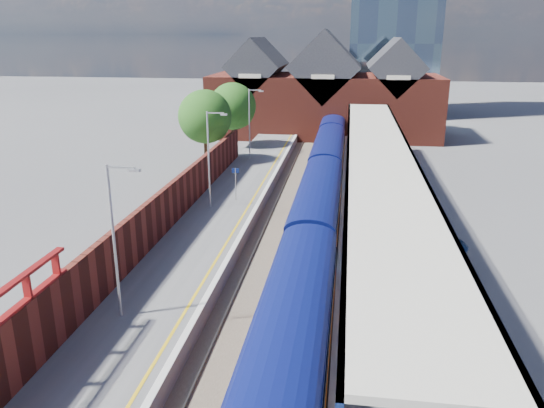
{
  "coord_description": "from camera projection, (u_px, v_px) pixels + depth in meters",
  "views": [
    {
      "loc": [
        3.26,
        -14.04,
        13.1
      ],
      "look_at": [
        -1.4,
        18.37,
        2.6
      ],
      "focal_mm": 35.0,
      "sensor_mm": 36.0,
      "label": 1
    }
  ],
  "objects": [
    {
      "name": "yellow_line",
      "position": [
        242.0,
        217.0,
        36.73
      ],
      "size": [
        0.14,
        76.0,
        0.01
      ],
      "primitive_type": "cube",
      "color": "yellow",
      "rests_on": "left_platform"
    },
    {
      "name": "tree_far",
      "position": [
        234.0,
        108.0,
        58.69
      ],
      "size": [
        5.2,
        5.2,
        8.1
      ],
      "color": "#382314",
      "rests_on": "ground"
    },
    {
      "name": "lamp_post_c",
      "position": [
        210.0,
        154.0,
        37.75
      ],
      "size": [
        1.48,
        0.18,
        7.0
      ],
      "color": "#A5A8AA",
      "rests_on": "left_platform"
    },
    {
      "name": "parked_car_red",
      "position": [
        417.0,
        307.0,
        23.41
      ],
      "size": [
        3.86,
        1.98,
        1.26
      ],
      "primitive_type": "imported",
      "rotation": [
        0.0,
        0.0,
        1.71
      ],
      "color": "#A3300D",
      "rests_on": "right_platform"
    },
    {
      "name": "parked_car_dark",
      "position": [
        432.0,
        377.0,
        18.69
      ],
      "size": [
        4.11,
        2.59,
        1.11
      ],
      "primitive_type": "imported",
      "rotation": [
        0.0,
        0.0,
        1.86
      ],
      "color": "black",
      "rests_on": "right_platform"
    },
    {
      "name": "train",
      "position": [
        324.0,
        173.0,
        43.96
      ],
      "size": [
        2.89,
        65.91,
        3.45
      ],
      "color": "#0C1355",
      "rests_on": "ground"
    },
    {
      "name": "coping_right",
      "position": [
        342.0,
        222.0,
        35.79
      ],
      "size": [
        0.3,
        76.0,
        0.05
      ],
      "primitive_type": "cube",
      "color": "silver",
      "rests_on": "right_platform"
    },
    {
      "name": "parked_car_blue",
      "position": [
        433.0,
        241.0,
        30.98
      ],
      "size": [
        4.39,
        3.34,
        1.11
      ],
      "primitive_type": "imported",
      "rotation": [
        0.0,
        0.0,
        1.14
      ],
      "color": "navy",
      "rests_on": "right_platform"
    },
    {
      "name": "left_platform",
      "position": [
        217.0,
        223.0,
        37.12
      ],
      "size": [
        5.0,
        76.0,
        1.0
      ],
      "primitive_type": "cube",
      "color": "#565659",
      "rests_on": "ground"
    },
    {
      "name": "coping_left",
      "position": [
        250.0,
        217.0,
        36.64
      ],
      "size": [
        0.3,
        76.0,
        0.05
      ],
      "primitive_type": "cube",
      "color": "silver",
      "rests_on": "left_platform"
    },
    {
      "name": "station_building",
      "position": [
        324.0,
        95.0,
        70.68
      ],
      "size": [
        30.0,
        12.12,
        13.78
      ],
      "color": "maroon",
      "rests_on": "ground"
    },
    {
      "name": "rails",
      "position": [
        295.0,
        232.0,
        36.49
      ],
      "size": [
        4.51,
        76.0,
        0.14
      ],
      "color": "slate",
      "rests_on": "ground"
    },
    {
      "name": "canopy",
      "position": [
        379.0,
        155.0,
        36.02
      ],
      "size": [
        4.5,
        52.0,
        4.48
      ],
      "color": "navy",
      "rests_on": "right_platform"
    },
    {
      "name": "platform_sign",
      "position": [
        236.0,
        178.0,
        40.15
      ],
      "size": [
        0.55,
        0.08,
        2.5
      ],
      "color": "#A5A8AA",
      "rests_on": "left_platform"
    },
    {
      "name": "ballast_bed",
      "position": [
        295.0,
        233.0,
        36.52
      ],
      "size": [
        6.0,
        76.0,
        0.06
      ],
      "primitive_type": "cube",
      "color": "#473D33",
      "rests_on": "ground"
    },
    {
      "name": "tree_near",
      "position": [
        206.0,
        118.0,
        51.29
      ],
      "size": [
        5.2,
        5.2,
        8.1
      ],
      "color": "#382314",
      "rests_on": "ground"
    },
    {
      "name": "brick_wall",
      "position": [
        146.0,
        227.0,
        30.78
      ],
      "size": [
        0.35,
        50.0,
        3.86
      ],
      "color": "maroon",
      "rests_on": "left_platform"
    },
    {
      "name": "right_platform",
      "position": [
        384.0,
        231.0,
        35.56
      ],
      "size": [
        6.0,
        76.0,
        1.0
      ],
      "primitive_type": "cube",
      "color": "#565659",
      "rests_on": "ground"
    },
    {
      "name": "lamp_post_b",
      "position": [
        116.0,
        233.0,
        22.67
      ],
      "size": [
        1.48,
        0.18,
        7.0
      ],
      "color": "#A5A8AA",
      "rests_on": "left_platform"
    },
    {
      "name": "ground",
      "position": [
        307.0,
        193.0,
        45.95
      ],
      "size": [
        240.0,
        240.0,
        0.0
      ],
      "primitive_type": "plane",
      "color": "#5B5B5E",
      "rests_on": "ground"
    },
    {
      "name": "lamp_post_d",
      "position": [
        251.0,
        120.0,
        52.83
      ],
      "size": [
        1.48,
        0.18,
        7.0
      ],
      "color": "#A5A8AA",
      "rests_on": "left_platform"
    }
  ]
}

